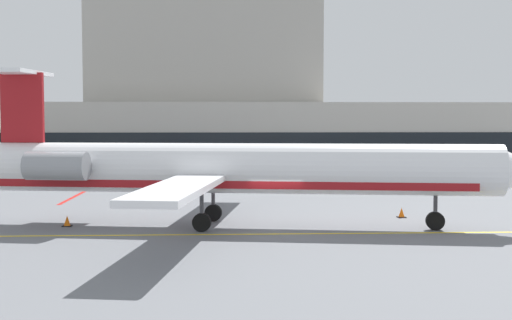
{
  "coord_description": "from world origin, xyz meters",
  "views": [
    {
      "loc": [
        -2.44,
        -32.59,
        5.43
      ],
      "look_at": [
        -0.61,
        6.79,
        3.0
      ],
      "focal_mm": 46.78,
      "sensor_mm": 36.0,
      "label": 1
    }
  ],
  "objects_px": {
    "fuel_tank": "(64,163)",
    "baggage_tug": "(157,168)",
    "regional_jet": "(223,169)",
    "pushback_tractor": "(447,180)"
  },
  "relations": [
    {
      "from": "fuel_tank",
      "to": "baggage_tug",
      "type": "bearing_deg",
      "value": -1.94
    },
    {
      "from": "regional_jet",
      "to": "pushback_tractor",
      "type": "bearing_deg",
      "value": 42.43
    },
    {
      "from": "regional_jet",
      "to": "pushback_tractor",
      "type": "height_order",
      "value": "regional_jet"
    },
    {
      "from": "pushback_tractor",
      "to": "baggage_tug",
      "type": "bearing_deg",
      "value": 150.13
    },
    {
      "from": "regional_jet",
      "to": "baggage_tug",
      "type": "xyz_separation_m",
      "value": [
        -6.22,
        28.19,
        -2.01
      ]
    },
    {
      "from": "regional_jet",
      "to": "baggage_tug",
      "type": "distance_m",
      "value": 28.94
    },
    {
      "from": "fuel_tank",
      "to": "pushback_tractor",
      "type": "bearing_deg",
      "value": -23.13
    },
    {
      "from": "regional_jet",
      "to": "baggage_tug",
      "type": "height_order",
      "value": "regional_jet"
    },
    {
      "from": "baggage_tug",
      "to": "regional_jet",
      "type": "bearing_deg",
      "value": -77.56
    },
    {
      "from": "baggage_tug",
      "to": "fuel_tank",
      "type": "bearing_deg",
      "value": 178.06
    }
  ]
}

